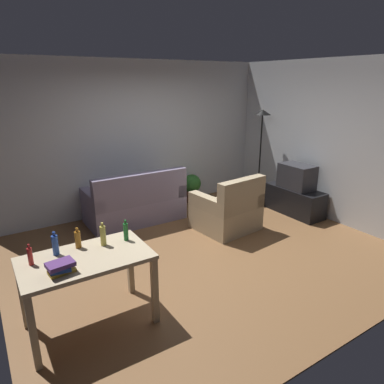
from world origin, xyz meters
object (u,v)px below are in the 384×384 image
Objects in this scene: bottle_blue at (55,245)px; bottle_red at (30,256)px; bottle_squat at (103,235)px; bottle_green at (126,232)px; bottle_amber at (78,239)px; couch at (136,204)px; tv at (297,177)px; tv_stand at (294,201)px; armchair at (228,211)px; book_stack at (61,267)px; torchiere_lamp at (262,130)px; potted_plant at (192,186)px; desk at (86,267)px.

bottle_red is at bearing -162.28° from bottle_blue.
bottle_green is (0.24, -0.02, -0.01)m from bottle_squat.
couch is at bearing 53.81° from bottle_amber.
tv is 2.93× the size of bottle_red.
tv_stand is at bearing 11.29° from bottle_red.
bottle_amber is at bearing 13.48° from bottle_red.
armchair reaches higher than tv_stand.
bottle_amber is at bearing 160.62° from bottle_squat.
bottle_red is (-4.53, -0.91, 0.61)m from tv_stand.
bottle_squat is at bearing 59.29° from couch.
torchiere_lamp is at bearing 26.55° from book_stack.
bottle_blue is at bearing 84.24° from book_stack.
bottle_blue reaches higher than couch.
bottle_green is 0.93× the size of book_stack.
bottle_red is at bearing -179.29° from bottle_green.
book_stack is at bearing 105.45° from tv.
torchiere_lamp is 3.18× the size of potted_plant.
couch is at bearing -51.41° from armchair.
bottle_squat is at bearing 32.14° from desk.
torchiere_lamp is at bearing -24.02° from potted_plant.
bottle_amber is (-2.82, -2.33, 0.52)m from potted_plant.
torchiere_lamp is 4.69m from bottle_blue.
tv_stand is 1.52m from torchiere_lamp.
desk is 0.35m from bottle_squat.
bottle_amber is at bearing 101.05° from tv_stand.
tv_stand is 4.51× the size of bottle_squat.
torchiere_lamp reaches higher than couch.
bottle_green is at bearing -11.78° from bottle_amber.
bottle_green is at bearing -134.19° from potted_plant.
tv reaches higher than potted_plant.
bottle_green is (-2.35, -2.42, 0.53)m from potted_plant.
desk is at bearing -137.87° from potted_plant.
tv is 3.73m from bottle_green.
bottle_amber is 0.88× the size of book_stack.
bottle_red is 0.86× the size of bottle_blue.
tv is 0.50× the size of desk.
couch is at bearing 56.56° from desk.
bottle_squat reaches higher than bottle_green.
book_stack is (-4.34, -1.20, 0.58)m from tv_stand.
bottle_amber is (-2.60, -0.88, 0.53)m from armchair.
tv_stand is at bearing 13.89° from bottle_green.
desk is at bearing -40.89° from bottle_blue.
bottle_red is at bearing 165.48° from desk.
torchiere_lamp is at bearing 25.89° from desk.
tv is 2.46× the size of bottle_squat.
bottle_red reaches higher than book_stack.
tv_stand is 4.88× the size of bottle_green.
bottle_green is (0.68, -0.06, -0.01)m from bottle_blue.
bottle_blue is 0.45m from bottle_squat.
bottle_blue is at bearing -171.19° from bottle_amber.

